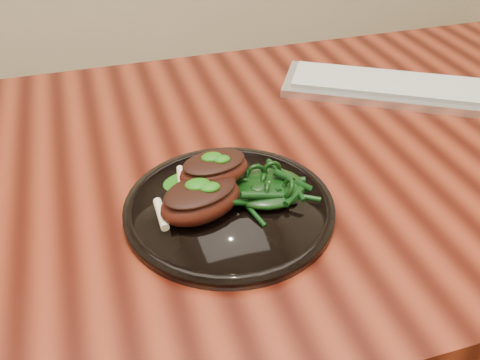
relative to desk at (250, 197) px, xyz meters
name	(u,v)px	position (x,y,z in m)	size (l,w,h in m)	color
desk	(250,197)	(0.00, 0.00, 0.00)	(1.60, 0.80, 0.75)	#320C06
plate	(229,208)	(-0.07, -0.13, 0.09)	(0.28, 0.28, 0.02)	black
lamb_chop_front	(200,199)	(-0.11, -0.14, 0.12)	(0.13, 0.10, 0.05)	#40140C
lamb_chop_back	(214,169)	(-0.08, -0.10, 0.14)	(0.10, 0.08, 0.04)	#40140C
herb_smear	(193,181)	(-0.11, -0.07, 0.10)	(0.08, 0.05, 0.01)	#0E4E08
greens_heap	(267,184)	(-0.02, -0.12, 0.12)	(0.10, 0.10, 0.04)	black
keyboard	(407,89)	(0.34, 0.11, 0.09)	(0.46, 0.35, 0.02)	silver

